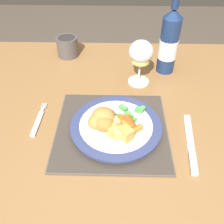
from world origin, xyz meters
TOP-DOWN VIEW (x-y plane):
  - ground_plane at (0.00, 0.00)m, footprint 6.00×6.00m
  - dining_table at (0.00, 0.00)m, footprint 1.46×0.88m
  - placemat at (0.01, -0.07)m, footprint 0.30×0.29m
  - dinner_plate at (0.03, -0.07)m, footprint 0.25×0.25m
  - breaded_croquettes at (-0.01, -0.08)m, footprint 0.09×0.09m
  - green_beans_pile at (0.05, -0.05)m, footprint 0.10×0.08m
  - glazed_carrots at (0.06, -0.08)m, footprint 0.08×0.07m
  - fork at (-0.19, -0.04)m, footprint 0.02×0.14m
  - table_knife at (0.22, -0.13)m, footprint 0.04×0.21m
  - wine_glass at (0.10, 0.16)m, footprint 0.08×0.08m
  - bottle at (0.20, 0.24)m, footprint 0.06×0.06m
  - roast_potatoes at (0.03, -0.11)m, footprint 0.07×0.07m
  - drinking_cup at (-0.17, 0.33)m, footprint 0.08×0.08m

SIDE VIEW (x-z plane):
  - ground_plane at x=0.00m, z-range 0.00..0.00m
  - dining_table at x=0.00m, z-range 0.29..1.03m
  - fork at x=-0.19m, z-range 0.74..0.75m
  - table_knife at x=0.22m, z-range 0.74..0.75m
  - placemat at x=0.01m, z-range 0.74..0.75m
  - dinner_plate at x=0.03m, z-range 0.75..0.77m
  - green_beans_pile at x=0.05m, z-range 0.76..0.78m
  - glazed_carrots at x=0.06m, z-range 0.77..0.79m
  - drinking_cup at x=-0.17m, z-range 0.74..0.82m
  - roast_potatoes at x=0.03m, z-range 0.76..0.80m
  - breaded_croquettes at x=-0.01m, z-range 0.76..0.81m
  - wine_glass at x=0.10m, z-range 0.77..0.92m
  - bottle at x=0.20m, z-range 0.70..0.99m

